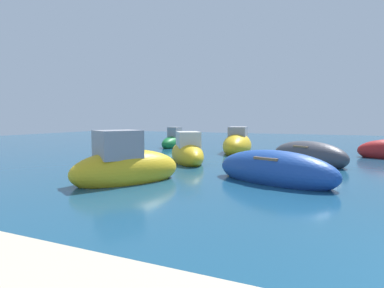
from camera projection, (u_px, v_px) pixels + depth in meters
name	position (u px, v px, depth m)	size (l,w,h in m)	color
moored_boat_0	(237.00, 144.00, 20.11)	(2.42, 4.61, 1.95)	gold
moored_boat_1	(187.00, 153.00, 15.80)	(3.60, 4.34, 1.79)	gold
moored_boat_3	(126.00, 167.00, 10.77)	(3.29, 4.09, 2.07)	gold
moored_boat_6	(275.00, 171.00, 10.75)	(4.62, 2.96, 1.40)	#1E479E
moored_boat_7	(174.00, 142.00, 23.77)	(1.37, 3.25, 1.73)	#197233
moored_boat_9	(309.00, 156.00, 15.02)	(4.19, 3.54, 1.39)	#3F3F47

